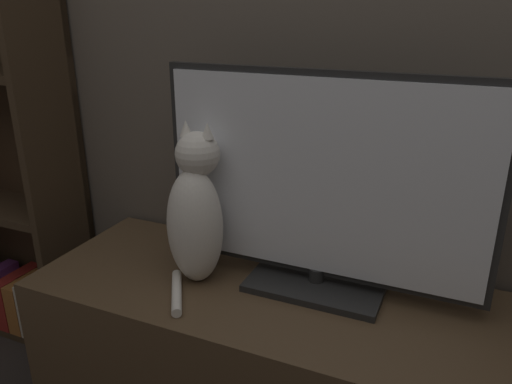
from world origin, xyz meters
The scene contains 5 objects.
wall_back centered at (0.00, 1.22, 1.30)m, with size 4.80×0.05×2.60m.
tv_stand centered at (0.00, 0.91, 0.27)m, with size 1.48×0.55×0.54m.
tv centered at (0.08, 0.99, 0.84)m, with size 0.92×0.23×0.62m.
cat centered at (-0.26, 0.89, 0.75)m, with size 0.17×0.30×0.48m.
bookshelf centered at (-1.24, 1.08, 0.67)m, with size 0.62×0.28×1.63m.
Camera 1 is at (0.43, -0.25, 1.31)m, focal length 35.00 mm.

